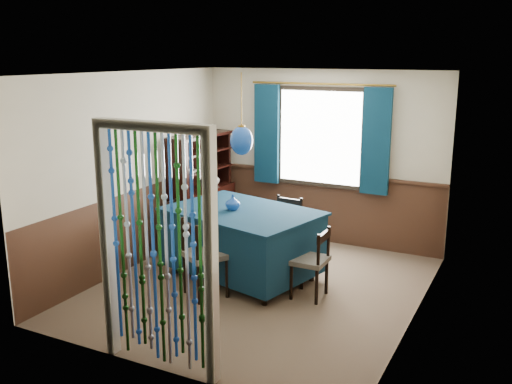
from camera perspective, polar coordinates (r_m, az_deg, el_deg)
The scene contains 22 objects.
floor at distance 6.86m, azimuth 0.29°, elevation -9.56°, with size 4.00×4.00×0.00m, color brown.
ceiling at distance 6.31m, azimuth 0.31°, elevation 11.80°, with size 4.00×4.00×0.00m, color silver.
wall_back at distance 8.27m, azimuth 6.52°, elevation 3.45°, with size 3.60×3.60×0.00m, color beige.
wall_front at distance 4.83m, azimuth -10.41°, elevation -4.12°, with size 3.60×3.60×0.00m, color beige.
wall_left at distance 7.43m, azimuth -12.21°, elevation 2.06°, with size 4.00×4.00×0.00m, color beige.
wall_right at distance 5.91m, azimuth 16.10°, elevation -1.14°, with size 4.00×4.00×0.00m, color beige.
wainscot_back at distance 8.42m, azimuth 6.35°, elevation -1.59°, with size 3.60×3.60×0.00m, color #442819.
wainscot_front at distance 5.12m, azimuth -9.94°, elevation -12.10°, with size 3.60×3.60×0.00m, color #442819.
wainscot_left at distance 7.61m, azimuth -11.84°, elevation -3.48°, with size 4.00×4.00×0.00m, color #442819.
wainscot_right at distance 6.14m, azimuth 15.50°, elevation -7.90°, with size 4.00×4.00×0.00m, color #442819.
window at distance 8.18m, azimuth 6.46°, elevation 5.46°, with size 1.32×0.12×1.42m, color black.
doorway at distance 4.94m, azimuth -9.89°, elevation -6.15°, with size 1.16×0.12×2.18m, color silver, non-canonical shape.
dining_table at distance 7.02m, azimuth -1.39°, elevation -4.73°, with size 2.02×1.61×0.86m.
chair_near at distance 6.51m, azimuth -5.32°, elevation -6.35°, with size 0.61×0.60×0.91m.
chair_far at distance 7.57m, azimuth 2.84°, elevation -3.63°, with size 0.45×0.44×0.86m.
chair_left at distance 7.75m, azimuth -7.42°, elevation -3.47°, with size 0.40×0.41×0.82m.
chair_right at distance 6.49m, azimuth 5.60°, elevation -6.87°, with size 0.39×0.41×0.82m.
sideboard at distance 8.41m, azimuth -5.62°, elevation -1.18°, with size 0.51×1.24×1.59m.
pendant_lamp at distance 6.73m, azimuth -1.45°, elevation 5.18°, with size 0.27×0.27×0.96m.
vase_table at distance 6.91m, azimuth -2.34°, elevation -1.10°, with size 0.16×0.16×0.17m, color navy.
bowl_shelf at distance 8.00m, azimuth -6.53°, elevation 2.07°, with size 0.19×0.19×0.05m, color beige.
vase_sideboard at distance 8.55m, azimuth -4.25°, elevation 1.40°, with size 0.19×0.19×0.20m, color beige.
Camera 1 is at (2.82, -5.64, 2.71)m, focal length 40.00 mm.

